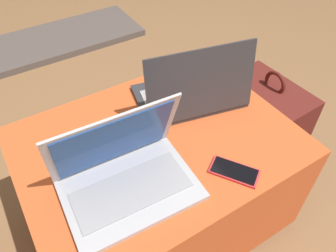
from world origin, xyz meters
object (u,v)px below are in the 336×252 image
object	(u,v)px
laptop_near	(125,173)
cell_phone	(234,171)
backpack	(265,126)
laptop_far	(192,92)

from	to	relation	value
laptop_near	cell_phone	distance (m)	0.32
backpack	cell_phone	bearing A→B (deg)	118.16
laptop_near	laptop_far	size ratio (longest dim) A/B	0.90
laptop_near	backpack	world-z (taller)	laptop_near
cell_phone	backpack	distance (m)	0.60
laptop_near	laptop_far	distance (m)	0.41
laptop_near	backpack	size ratio (longest dim) A/B	0.75
laptop_far	backpack	world-z (taller)	laptop_far
laptop_far	backpack	distance (m)	0.51
laptop_near	backpack	xyz separation A→B (m)	(0.75, 0.14, -0.32)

